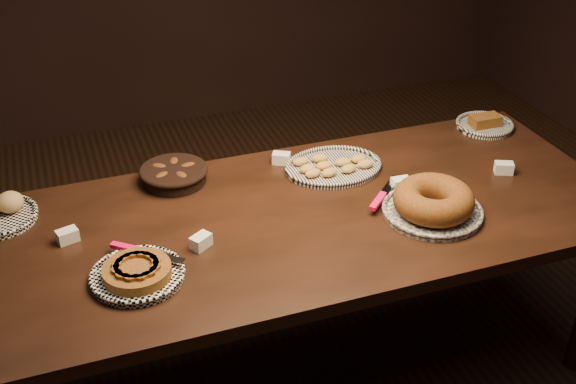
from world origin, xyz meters
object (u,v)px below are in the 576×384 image
object	(u,v)px
buffet_table	(299,231)
bundt_cake_plate	(433,203)
apple_tart_plate	(137,273)
madeleine_platter	(333,166)

from	to	relation	value
buffet_table	bundt_cake_plate	distance (m)	0.49
buffet_table	apple_tart_plate	bearing A→B (deg)	-163.93
buffet_table	apple_tart_plate	world-z (taller)	apple_tart_plate
madeleine_platter	bundt_cake_plate	xyz separation A→B (m)	(0.21, -0.42, 0.03)
bundt_cake_plate	buffet_table	bearing A→B (deg)	143.25
buffet_table	apple_tart_plate	xyz separation A→B (m)	(-0.61, -0.18, 0.10)
buffet_table	apple_tart_plate	size ratio (longest dim) A/B	7.23
apple_tart_plate	madeleine_platter	size ratio (longest dim) A/B	0.86
madeleine_platter	bundt_cake_plate	world-z (taller)	bundt_cake_plate
madeleine_platter	buffet_table	bearing A→B (deg)	-124.92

